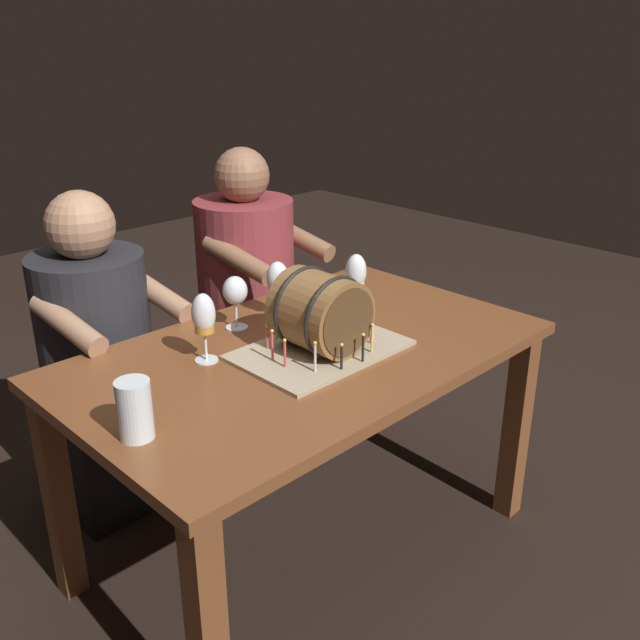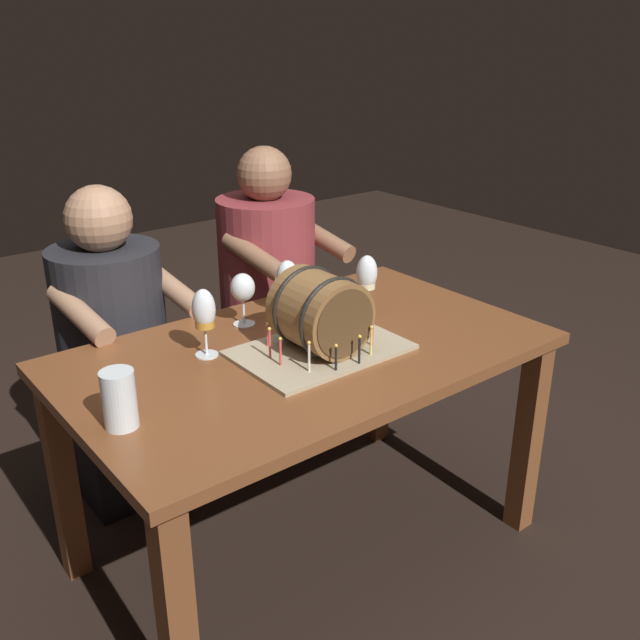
% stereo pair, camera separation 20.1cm
% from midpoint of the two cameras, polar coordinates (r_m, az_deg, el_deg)
% --- Properties ---
extents(ground_plane, '(8.00, 8.00, 0.00)m').
position_cam_midpoint_polar(ground_plane, '(2.47, -3.53, -17.92)').
color(ground_plane, black).
extents(dining_table, '(1.41, 0.85, 0.73)m').
position_cam_midpoint_polar(dining_table, '(2.12, -3.93, -4.99)').
color(dining_table, brown).
rests_on(dining_table, ground).
extents(barrel_cake, '(0.48, 0.33, 0.25)m').
position_cam_midpoint_polar(barrel_cake, '(2.00, -2.87, 0.20)').
color(barrel_cake, tan).
rests_on(barrel_cake, dining_table).
extents(wine_glass_amber, '(0.07, 0.07, 0.20)m').
position_cam_midpoint_polar(wine_glass_amber, '(1.98, -12.29, 0.16)').
color(wine_glass_amber, white).
rests_on(wine_glass_amber, dining_table).
extents(wine_glass_white, '(0.07, 0.07, 0.20)m').
position_cam_midpoint_polar(wine_glass_white, '(2.30, 0.44, 3.72)').
color(wine_glass_white, white).
rests_on(wine_glass_white, dining_table).
extents(wine_glass_empty, '(0.08, 0.08, 0.17)m').
position_cam_midpoint_polar(wine_glass_empty, '(2.19, -9.52, 2.21)').
color(wine_glass_empty, white).
rests_on(wine_glass_empty, dining_table).
extents(wine_glass_red, '(0.07, 0.07, 0.18)m').
position_cam_midpoint_polar(wine_glass_red, '(2.27, -5.99, 3.16)').
color(wine_glass_red, white).
rests_on(wine_glass_red, dining_table).
extents(beer_pint, '(0.08, 0.08, 0.14)m').
position_cam_midpoint_polar(beer_pint, '(1.69, -18.13, -7.23)').
color(beer_pint, white).
rests_on(beer_pint, dining_table).
extents(person_seated_left, '(0.44, 0.51, 1.14)m').
position_cam_midpoint_polar(person_seated_left, '(2.52, -19.66, -3.63)').
color(person_seated_left, black).
rests_on(person_seated_left, ground).
extents(person_seated_right, '(0.44, 0.52, 1.20)m').
position_cam_midpoint_polar(person_seated_right, '(2.80, -7.91, 0.92)').
color(person_seated_right, '#4C1B1E').
rests_on(person_seated_right, ground).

